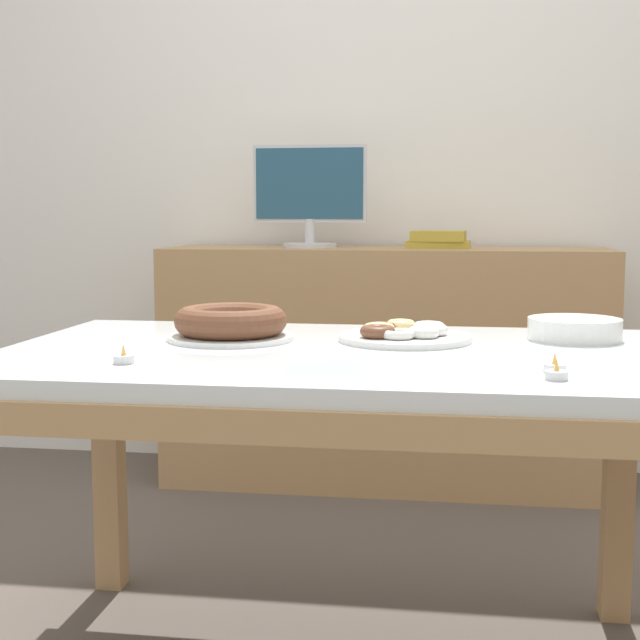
{
  "coord_description": "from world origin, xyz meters",
  "views": [
    {
      "loc": [
        0.24,
        -1.85,
        1.02
      ],
      "look_at": [
        -0.04,
        0.02,
        0.79
      ],
      "focal_mm": 50.0,
      "sensor_mm": 36.0,
      "label": 1
    }
  ],
  "objects_px": {
    "pastry_platter": "(404,334)",
    "computer_monitor": "(310,196)",
    "plate_stack": "(574,329)",
    "tealight_near_front": "(554,367)",
    "tealight_centre": "(124,358)",
    "cake_chocolate_round": "(231,324)",
    "book_stack": "(438,240)",
    "tealight_right_edge": "(556,374)"
  },
  "relations": [
    {
      "from": "computer_monitor",
      "to": "cake_chocolate_round",
      "type": "bearing_deg",
      "value": -88.78
    },
    {
      "from": "cake_chocolate_round",
      "to": "tealight_centre",
      "type": "relative_size",
      "value": 7.24
    },
    {
      "from": "tealight_centre",
      "to": "computer_monitor",
      "type": "bearing_deg",
      "value": 86.63
    },
    {
      "from": "tealight_centre",
      "to": "tealight_near_front",
      "type": "bearing_deg",
      "value": 1.36
    },
    {
      "from": "computer_monitor",
      "to": "tealight_right_edge",
      "type": "distance_m",
      "value": 1.89
    },
    {
      "from": "book_stack",
      "to": "tealight_centre",
      "type": "height_order",
      "value": "book_stack"
    },
    {
      "from": "computer_monitor",
      "to": "plate_stack",
      "type": "distance_m",
      "value": 1.49
    },
    {
      "from": "book_stack",
      "to": "tealight_near_front",
      "type": "xyz_separation_m",
      "value": [
        0.24,
        -1.65,
        -0.18
      ]
    },
    {
      "from": "book_stack",
      "to": "cake_chocolate_round",
      "type": "distance_m",
      "value": 1.41
    },
    {
      "from": "tealight_near_front",
      "to": "tealight_centre",
      "type": "bearing_deg",
      "value": -178.64
    },
    {
      "from": "book_stack",
      "to": "pastry_platter",
      "type": "distance_m",
      "value": 1.3
    },
    {
      "from": "pastry_platter",
      "to": "tealight_centre",
      "type": "distance_m",
      "value": 0.64
    },
    {
      "from": "computer_monitor",
      "to": "book_stack",
      "type": "relative_size",
      "value": 1.79
    },
    {
      "from": "computer_monitor",
      "to": "plate_stack",
      "type": "bearing_deg",
      "value": -56.53
    },
    {
      "from": "tealight_centre",
      "to": "tealight_right_edge",
      "type": "bearing_deg",
      "value": -3.62
    },
    {
      "from": "cake_chocolate_round",
      "to": "computer_monitor",
      "type": "bearing_deg",
      "value": 91.22
    },
    {
      "from": "pastry_platter",
      "to": "tealight_right_edge",
      "type": "distance_m",
      "value": 0.52
    },
    {
      "from": "computer_monitor",
      "to": "pastry_platter",
      "type": "distance_m",
      "value": 1.4
    },
    {
      "from": "pastry_platter",
      "to": "tealight_near_front",
      "type": "relative_size",
      "value": 7.53
    },
    {
      "from": "computer_monitor",
      "to": "pastry_platter",
      "type": "bearing_deg",
      "value": -71.97
    },
    {
      "from": "plate_stack",
      "to": "tealight_centre",
      "type": "bearing_deg",
      "value": -153.25
    },
    {
      "from": "pastry_platter",
      "to": "plate_stack",
      "type": "xyz_separation_m",
      "value": [
        0.38,
        0.07,
        0.01
      ]
    },
    {
      "from": "plate_stack",
      "to": "pastry_platter",
      "type": "bearing_deg",
      "value": -169.28
    },
    {
      "from": "pastry_platter",
      "to": "computer_monitor",
      "type": "bearing_deg",
      "value": 108.03
    },
    {
      "from": "computer_monitor",
      "to": "cake_chocolate_round",
      "type": "relative_size",
      "value": 1.46
    },
    {
      "from": "plate_stack",
      "to": "tealight_near_front",
      "type": "xyz_separation_m",
      "value": [
        -0.09,
        -0.44,
        -0.01
      ]
    },
    {
      "from": "plate_stack",
      "to": "tealight_near_front",
      "type": "relative_size",
      "value": 5.25
    },
    {
      "from": "computer_monitor",
      "to": "tealight_near_front",
      "type": "height_order",
      "value": "computer_monitor"
    },
    {
      "from": "book_stack",
      "to": "tealight_right_edge",
      "type": "xyz_separation_m",
      "value": [
        0.23,
        -1.72,
        -0.18
      ]
    },
    {
      "from": "computer_monitor",
      "to": "plate_stack",
      "type": "relative_size",
      "value": 2.02
    },
    {
      "from": "book_stack",
      "to": "tealight_near_front",
      "type": "relative_size",
      "value": 5.91
    },
    {
      "from": "book_stack",
      "to": "plate_stack",
      "type": "relative_size",
      "value": 1.13
    },
    {
      "from": "pastry_platter",
      "to": "tealight_near_front",
      "type": "xyz_separation_m",
      "value": [
        0.29,
        -0.36,
        -0.01
      ]
    },
    {
      "from": "plate_stack",
      "to": "tealight_right_edge",
      "type": "relative_size",
      "value": 5.25
    },
    {
      "from": "book_stack",
      "to": "pastry_platter",
      "type": "relative_size",
      "value": 0.78
    },
    {
      "from": "computer_monitor",
      "to": "cake_chocolate_round",
      "type": "distance_m",
      "value": 1.37
    },
    {
      "from": "tealight_right_edge",
      "to": "tealight_near_front",
      "type": "distance_m",
      "value": 0.07
    },
    {
      "from": "plate_stack",
      "to": "tealight_right_edge",
      "type": "distance_m",
      "value": 0.52
    },
    {
      "from": "pastry_platter",
      "to": "tealight_right_edge",
      "type": "bearing_deg",
      "value": -56.38
    },
    {
      "from": "computer_monitor",
      "to": "book_stack",
      "type": "height_order",
      "value": "computer_monitor"
    },
    {
      "from": "cake_chocolate_round",
      "to": "tealight_centre",
      "type": "xyz_separation_m",
      "value": [
        -0.13,
        -0.34,
        -0.03
      ]
    },
    {
      "from": "pastry_platter",
      "to": "tealight_right_edge",
      "type": "height_order",
      "value": "pastry_platter"
    }
  ]
}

